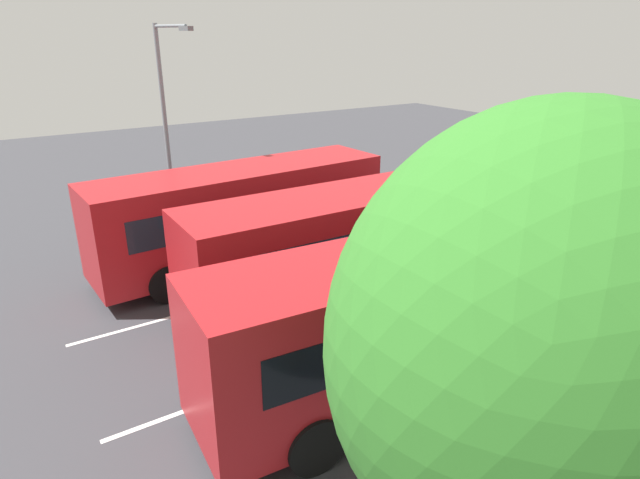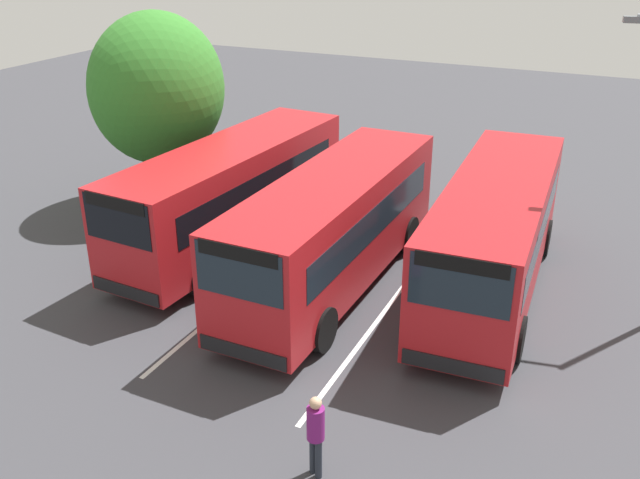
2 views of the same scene
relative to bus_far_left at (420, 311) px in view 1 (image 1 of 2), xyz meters
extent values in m
plane|color=#38383D|center=(0.37, 3.69, -1.75)|extent=(65.10, 65.10, 0.00)
cube|color=#AD191E|center=(-0.03, 0.00, 0.02)|extent=(9.45, 2.99, 2.77)
cube|color=black|center=(4.57, -0.31, 0.76)|extent=(0.26, 2.08, 1.16)
cube|color=black|center=(0.05, 1.15, 0.35)|extent=(7.81, 0.62, 0.89)
cube|color=black|center=(-0.11, -1.14, 0.35)|extent=(7.81, 0.62, 0.89)
cube|color=black|center=(4.59, -0.32, 1.22)|extent=(0.23, 1.89, 0.32)
cube|color=black|center=(4.60, -0.32, -1.15)|extent=(0.25, 2.17, 0.36)
cylinder|color=black|center=(3.02, 0.91, -1.21)|extent=(1.10, 0.35, 1.08)
cylinder|color=black|center=(2.86, -1.32, -1.21)|extent=(1.10, 0.35, 1.08)
cylinder|color=black|center=(-2.93, 1.32, -1.21)|extent=(1.10, 0.35, 1.08)
cylinder|color=black|center=(-3.08, -0.91, -1.21)|extent=(1.10, 0.35, 1.08)
cube|color=#AD191E|center=(1.09, 3.83, 0.02)|extent=(9.34, 2.49, 2.77)
cube|color=#19232D|center=(5.70, 3.76, 0.76)|extent=(0.15, 2.07, 1.16)
cube|color=#19232D|center=(1.10, 4.97, 0.35)|extent=(7.82, 0.19, 0.89)
cube|color=#19232D|center=(1.07, 2.68, 0.35)|extent=(7.82, 0.19, 0.89)
cube|color=black|center=(5.72, 3.76, 1.22)|extent=(0.13, 1.88, 0.32)
cube|color=black|center=(5.73, 3.76, -1.15)|extent=(0.13, 2.17, 0.36)
cylinder|color=black|center=(4.08, 4.90, -1.21)|extent=(1.09, 0.30, 1.08)
cylinder|color=black|center=(4.05, 2.67, -1.21)|extent=(1.09, 0.30, 1.08)
cylinder|color=black|center=(-1.88, 4.99, -1.21)|extent=(1.09, 0.30, 1.08)
cylinder|color=black|center=(-1.91, 2.75, -1.21)|extent=(1.09, 0.30, 1.08)
cube|color=#AD191E|center=(-0.32, 7.76, 0.02)|extent=(9.42, 2.82, 2.77)
cube|color=#19232D|center=(4.29, 7.99, 0.76)|extent=(0.22, 2.08, 1.16)
cube|color=#19232D|center=(-0.38, 8.91, 0.35)|extent=(7.81, 0.48, 0.89)
cube|color=#19232D|center=(-0.26, 6.61, 0.35)|extent=(7.81, 0.48, 0.89)
cube|color=black|center=(4.31, 7.99, 1.22)|extent=(0.20, 1.89, 0.32)
cube|color=black|center=(4.32, 7.99, -1.15)|extent=(0.21, 2.17, 0.36)
cylinder|color=black|center=(2.60, 9.03, -1.21)|extent=(1.10, 0.33, 1.08)
cylinder|color=black|center=(2.71, 6.79, -1.21)|extent=(1.10, 0.33, 1.08)
cylinder|color=black|center=(-3.35, 8.72, -1.21)|extent=(1.10, 0.33, 1.08)
cylinder|color=black|center=(-3.24, 6.49, -1.21)|extent=(1.10, 0.33, 1.08)
cylinder|color=#232833|center=(7.77, 6.40, -1.34)|extent=(0.13, 0.13, 0.82)
cylinder|color=#232833|center=(7.84, 6.55, -1.34)|extent=(0.13, 0.13, 0.82)
cylinder|color=#721966|center=(7.80, 6.47, -0.61)|extent=(0.43, 0.43, 0.65)
sphere|color=tan|center=(7.80, 6.47, -0.17)|extent=(0.22, 0.22, 0.22)
cylinder|color=gray|center=(-1.12, 12.23, 1.90)|extent=(0.16, 0.16, 7.30)
cylinder|color=gray|center=(-0.94, 11.22, 5.45)|extent=(0.45, 2.03, 0.10)
cube|color=slate|center=(-0.77, 10.22, 5.37)|extent=(0.29, 0.59, 0.14)
ellipsoid|color=#337A28|center=(-2.24, -4.10, 2.26)|extent=(4.79, 4.31, 5.03)
cube|color=silver|center=(0.37, 1.78, -1.74)|extent=(12.84, 0.13, 0.01)
cube|color=silver|center=(0.37, 5.60, -1.74)|extent=(12.84, 0.13, 0.01)
camera|label=1|loc=(-6.84, -6.92, 5.27)|focal=29.96mm
camera|label=2|loc=(16.57, 10.64, 7.33)|focal=39.26mm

